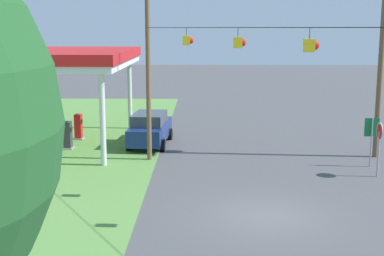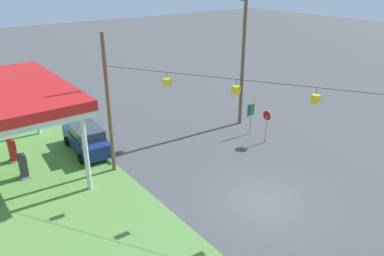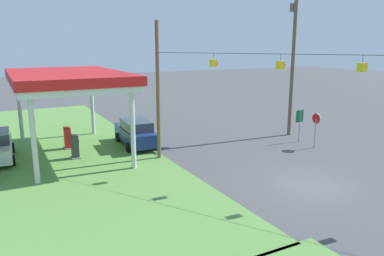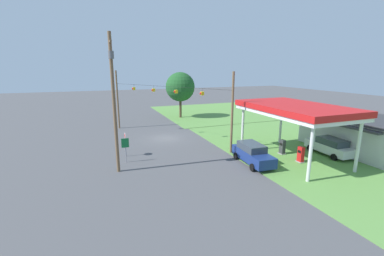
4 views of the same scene
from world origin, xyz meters
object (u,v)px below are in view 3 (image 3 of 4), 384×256
at_px(car_at_pumps_front, 136,132).
at_px(utility_pole_main, 293,53).
at_px(fuel_pump_near, 75,147).
at_px(route_sign, 300,119).
at_px(fuel_pump_far, 68,139).
at_px(stop_sign_roadside, 316,123).
at_px(gas_station_canopy, 67,80).

bearing_deg(car_at_pumps_front, utility_pole_main, -97.97).
xyz_separation_m(fuel_pump_near, route_sign, (-3.48, -15.66, 0.97)).
bearing_deg(car_at_pumps_front, fuel_pump_near, 108.26).
xyz_separation_m(fuel_pump_far, route_sign, (-6.08, -15.66, 0.97)).
height_order(fuel_pump_near, stop_sign_roadside, stop_sign_roadside).
relative_size(gas_station_canopy, car_at_pumps_front, 2.12).
height_order(fuel_pump_near, fuel_pump_far, same).
bearing_deg(car_at_pumps_front, fuel_pump_far, 75.91).
relative_size(gas_station_canopy, fuel_pump_far, 7.20).
xyz_separation_m(gas_station_canopy, fuel_pump_far, (1.30, -0.00, -4.20)).
xyz_separation_m(fuel_pump_near, utility_pole_main, (-1.40, -16.56, 5.74)).
bearing_deg(gas_station_canopy, car_at_pumps_front, -91.99).
bearing_deg(utility_pole_main, gas_station_canopy, 80.73).
bearing_deg(car_at_pumps_front, gas_station_canopy, 91.93).
xyz_separation_m(car_at_pumps_front, stop_sign_roadside, (-6.43, -10.97, 0.83)).
xyz_separation_m(stop_sign_roadside, utility_pole_main, (3.88, -1.12, 4.67)).
bearing_deg(fuel_pump_far, route_sign, -111.21).
xyz_separation_m(car_at_pumps_front, utility_pole_main, (-2.55, -12.09, 5.50)).
height_order(fuel_pump_far, car_at_pumps_front, car_at_pumps_front).
bearing_deg(fuel_pump_far, stop_sign_roadside, -117.05).
bearing_deg(fuel_pump_far, utility_pole_main, -103.58).
relative_size(fuel_pump_far, utility_pole_main, 0.13).
bearing_deg(gas_station_canopy, route_sign, -106.96).
xyz_separation_m(stop_sign_roadside, route_sign, (1.81, -0.22, -0.10)).
distance_m(fuel_pump_far, stop_sign_roadside, 17.37).
distance_m(gas_station_canopy, stop_sign_roadside, 17.08).
bearing_deg(stop_sign_roadside, utility_pole_main, 163.91).
bearing_deg(fuel_pump_near, utility_pole_main, -94.84).
bearing_deg(stop_sign_roadside, fuel_pump_far, -117.05).
xyz_separation_m(fuel_pump_near, fuel_pump_far, (2.60, 0.00, 0.00)).
xyz_separation_m(car_at_pumps_front, route_sign, (-4.62, -11.19, 0.72)).
bearing_deg(stop_sign_roadside, fuel_pump_near, -108.90).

